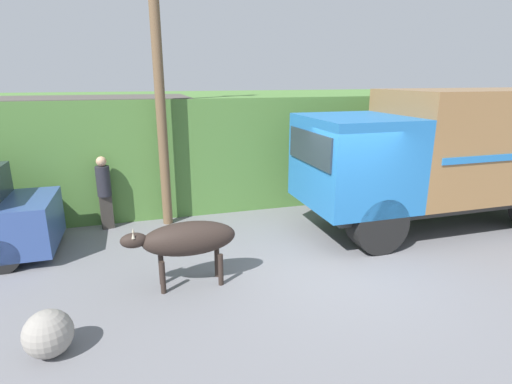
% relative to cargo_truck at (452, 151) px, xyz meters
% --- Properties ---
extents(ground_plane, '(60.00, 60.00, 0.00)m').
position_rel_cargo_truck_xyz_m(ground_plane, '(-3.49, -1.30, -1.81)').
color(ground_plane, slate).
extents(hillside_embankment, '(32.00, 5.64, 2.97)m').
position_rel_cargo_truck_xyz_m(hillside_embankment, '(-3.49, 5.17, -0.32)').
color(hillside_embankment, '#4C7A38').
rests_on(hillside_embankment, ground_plane).
extents(building_backdrop, '(5.99, 2.70, 2.99)m').
position_rel_cargo_truck_xyz_m(building_backdrop, '(-8.63, 3.74, -0.30)').
color(building_backdrop, '#C6B793').
rests_on(building_backdrop, ground_plane).
extents(cargo_truck, '(6.94, 2.40, 3.21)m').
position_rel_cargo_truck_xyz_m(cargo_truck, '(0.00, 0.00, 0.00)').
color(cargo_truck, '#2D2D2D').
rests_on(cargo_truck, ground_plane).
extents(brown_cow, '(1.90, 0.58, 1.15)m').
position_rel_cargo_truck_xyz_m(brown_cow, '(-6.35, -1.19, -0.97)').
color(brown_cow, '#2D231E').
rests_on(brown_cow, ground_plane).
extents(pedestrian_on_hill, '(0.37, 0.37, 1.74)m').
position_rel_cargo_truck_xyz_m(pedestrian_on_hill, '(-7.84, 2.09, -0.84)').
color(pedestrian_on_hill, '#38332D').
rests_on(pedestrian_on_hill, ground_plane).
extents(utility_pole, '(0.90, 0.23, 6.78)m').
position_rel_cargo_truck_xyz_m(utility_pole, '(-6.44, 2.02, 1.69)').
color(utility_pole, brown).
rests_on(utility_pole, ground_plane).
extents(roadside_rock, '(0.62, 0.62, 0.62)m').
position_rel_cargo_truck_xyz_m(roadside_rock, '(-8.31, -2.50, -1.50)').
color(roadside_rock, gray).
rests_on(roadside_rock, ground_plane).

